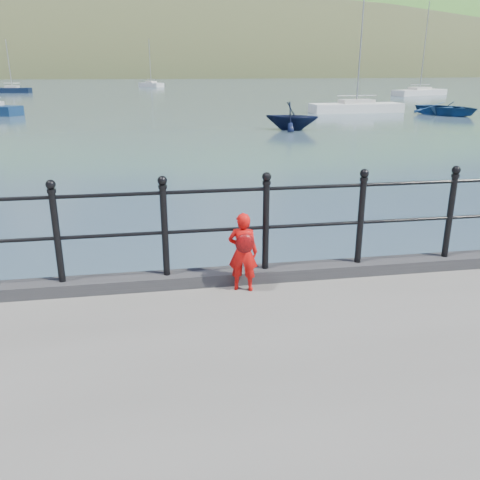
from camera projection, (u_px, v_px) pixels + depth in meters
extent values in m
plane|color=#2D4251|center=(217.00, 348.00, 6.67)|extent=(600.00, 600.00, 0.00)
cube|color=#28282B|center=(217.00, 277.00, 6.18)|extent=(60.00, 0.30, 0.15)
cylinder|color=black|center=(216.00, 230.00, 5.99)|extent=(18.00, 0.04, 0.04)
cylinder|color=black|center=(216.00, 191.00, 5.83)|extent=(18.00, 0.04, 0.04)
cylinder|color=black|center=(57.00, 238.00, 5.70)|extent=(0.08, 0.08, 1.05)
sphere|color=black|center=(51.00, 185.00, 5.50)|extent=(0.11, 0.11, 0.11)
cylinder|color=black|center=(165.00, 233.00, 5.89)|extent=(0.08, 0.08, 1.05)
sphere|color=black|center=(162.00, 181.00, 5.69)|extent=(0.11, 0.11, 0.11)
cylinder|color=black|center=(266.00, 227.00, 6.08)|extent=(0.08, 0.08, 1.05)
sphere|color=black|center=(267.00, 177.00, 5.88)|extent=(0.11, 0.11, 0.11)
cylinder|color=black|center=(360.00, 222.00, 6.28)|extent=(0.08, 0.08, 1.05)
sphere|color=black|center=(364.00, 173.00, 6.08)|extent=(0.11, 0.11, 0.11)
cylinder|color=black|center=(450.00, 218.00, 6.47)|extent=(0.08, 0.08, 1.05)
sphere|color=black|center=(456.00, 170.00, 6.27)|extent=(0.11, 0.11, 0.11)
ellipsoid|color=#333A21|center=(205.00, 118.00, 196.65)|extent=(400.00, 100.00, 88.00)
ellipsoid|color=#387026|center=(270.00, 129.00, 262.85)|extent=(600.00, 180.00, 156.00)
cube|color=silver|center=(44.00, 68.00, 168.82)|extent=(9.00, 6.00, 6.00)
cube|color=#4C4744|center=(42.00, 55.00, 167.53)|extent=(9.50, 6.50, 2.00)
cube|color=silver|center=(114.00, 68.00, 172.51)|extent=(9.00, 6.00, 6.00)
cube|color=#4C4744|center=(113.00, 55.00, 171.21)|extent=(9.50, 6.50, 2.00)
cube|color=silver|center=(202.00, 68.00, 177.31)|extent=(9.00, 6.00, 6.00)
cube|color=#4C4744|center=(202.00, 56.00, 176.01)|extent=(9.50, 6.50, 2.00)
cube|color=silver|center=(277.00, 68.00, 181.63)|extent=(9.00, 6.00, 6.00)
cube|color=#4C4744|center=(278.00, 56.00, 180.34)|extent=(9.50, 6.50, 2.00)
imported|color=red|center=(243.00, 252.00, 5.87)|extent=(0.40, 0.32, 0.94)
ellipsoid|color=red|center=(245.00, 243.00, 5.70)|extent=(0.22, 0.11, 0.23)
imported|color=navy|center=(447.00, 108.00, 38.04)|extent=(5.16, 5.89, 1.02)
imported|color=black|center=(292.00, 116.00, 29.12)|extent=(3.83, 3.63, 1.58)
cube|color=white|center=(356.00, 109.00, 40.53)|extent=(7.47, 2.39, 0.90)
cube|color=beige|center=(356.00, 103.00, 40.37)|extent=(2.65, 1.55, 0.50)
cylinder|color=#A5A5A8|center=(361.00, 42.00, 38.91)|extent=(0.10, 0.10, 9.09)
cylinder|color=#A5A5A8|center=(357.00, 96.00, 40.19)|extent=(3.32, 0.21, 0.06)
cube|color=silver|center=(151.00, 85.00, 90.44)|extent=(4.50, 5.42, 0.90)
cube|color=beige|center=(151.00, 83.00, 90.28)|extent=(2.04, 2.23, 0.50)
cylinder|color=#A5A5A8|center=(150.00, 61.00, 89.11)|extent=(0.10, 0.10, 7.30)
cylinder|color=#A5A5A8|center=(151.00, 79.00, 90.10)|extent=(1.47, 2.05, 0.06)
cube|color=silver|center=(419.00, 93.00, 64.24)|extent=(8.16, 4.91, 0.90)
cube|color=beige|center=(420.00, 89.00, 64.08)|extent=(3.13, 2.42, 0.50)
cylinder|color=#A5A5A8|center=(425.00, 47.00, 62.44)|extent=(0.10, 0.10, 10.19)
cylinder|color=#A5A5A8|center=(420.00, 85.00, 63.90)|extent=(3.34, 1.37, 0.06)
cube|color=black|center=(13.00, 91.00, 69.78)|extent=(5.06, 2.30, 0.90)
cube|color=beige|center=(12.00, 87.00, 69.62)|extent=(1.86, 1.33, 0.50)
cylinder|color=#A5A5A8|center=(9.00, 64.00, 68.63)|extent=(0.10, 0.10, 6.21)
cylinder|color=#A5A5A8|center=(12.00, 83.00, 69.44)|extent=(2.18, 0.42, 0.06)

